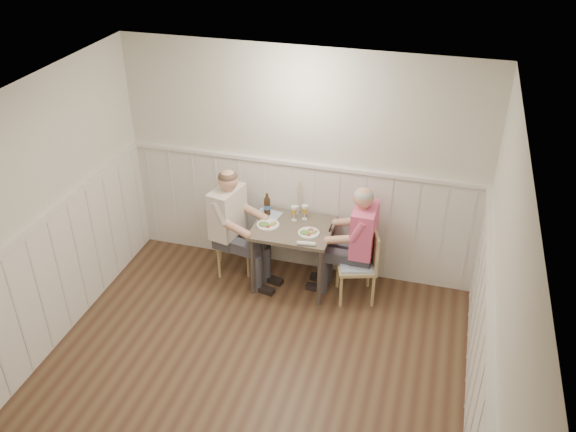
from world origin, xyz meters
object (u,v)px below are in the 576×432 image
object	(u,v)px
man_in_pink	(359,250)
diner_cream	(232,234)
dining_table	(293,235)
chair_left	(229,237)
beer_bottle	(267,205)
chair_right	(361,262)
grass_vase	(297,198)

from	to	relation	value
man_in_pink	diner_cream	bearing A→B (deg)	-176.18
dining_table	chair_left	world-z (taller)	chair_left
chair_left	beer_bottle	bearing A→B (deg)	14.08
dining_table	chair_right	xyz separation A→B (m)	(0.77, -0.04, -0.18)
beer_bottle	grass_vase	xyz separation A→B (m)	(0.31, 0.12, 0.08)
grass_vase	chair_left	bearing A→B (deg)	-162.85
diner_cream	grass_vase	xyz separation A→B (m)	(0.66, 0.35, 0.36)
man_in_pink	diner_cream	world-z (taller)	diner_cream
chair_left	man_in_pink	size ratio (longest dim) A/B	0.61
grass_vase	dining_table	bearing A→B (deg)	-83.66
dining_table	diner_cream	xyz separation A→B (m)	(-0.69, -0.06, -0.06)
man_in_pink	grass_vase	distance (m)	0.89
chair_left	diner_cream	distance (m)	0.20
diner_cream	grass_vase	size ratio (longest dim) A/B	3.21
man_in_pink	beer_bottle	xyz separation A→B (m)	(-1.07, 0.14, 0.31)
diner_cream	beer_bottle	world-z (taller)	diner_cream
chair_right	chair_left	distance (m)	1.55
dining_table	chair_right	world-z (taller)	chair_right
chair_right	man_in_pink	xyz separation A→B (m)	(-0.05, 0.07, 0.10)
dining_table	chair_left	size ratio (longest dim) A/B	1.04
chair_left	diner_cream	size ratio (longest dim) A/B	0.59
man_in_pink	beer_bottle	distance (m)	1.12
grass_vase	beer_bottle	bearing A→B (deg)	-158.73
chair_right	man_in_pink	distance (m)	0.13
chair_right	diner_cream	distance (m)	1.46
chair_right	beer_bottle	xyz separation A→B (m)	(-1.11, 0.21, 0.41)
chair_right	diner_cream	bearing A→B (deg)	-179.04
beer_bottle	dining_table	bearing A→B (deg)	-26.28
dining_table	man_in_pink	world-z (taller)	man_in_pink
chair_right	grass_vase	xyz separation A→B (m)	(-0.80, 0.33, 0.48)
diner_cream	man_in_pink	bearing A→B (deg)	3.82
chair_left	diner_cream	xyz separation A→B (m)	(0.09, -0.12, 0.14)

